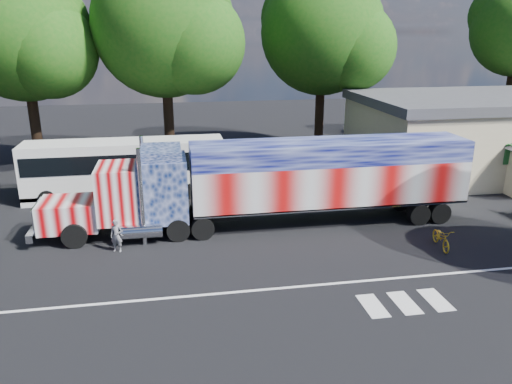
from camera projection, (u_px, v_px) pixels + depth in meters
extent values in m
plane|color=black|center=(268.00, 255.00, 21.57)|extent=(100.00, 100.00, 0.00)
cube|color=silver|center=(284.00, 288.00, 18.76)|extent=(30.00, 0.15, 0.01)
cube|color=silver|center=(373.00, 306.00, 17.53)|extent=(0.70, 1.60, 0.01)
cube|color=silver|center=(405.00, 303.00, 17.73)|extent=(0.70, 1.60, 0.01)
cube|color=silver|center=(436.00, 300.00, 17.93)|extent=(0.70, 1.60, 0.01)
cube|color=black|center=(143.00, 220.00, 23.62)|extent=(9.13, 1.01, 0.30)
cube|color=#CF767A|center=(70.00, 214.00, 22.93)|extent=(2.64, 2.23, 1.32)
cube|color=silver|center=(39.00, 215.00, 22.70)|extent=(0.12, 1.93, 1.18)
cube|color=silver|center=(36.00, 229.00, 22.87)|extent=(0.30, 2.54, 0.37)
cube|color=#CF767A|center=(118.00, 192.00, 23.02)|extent=(1.83, 2.54, 2.54)
cube|color=black|center=(98.00, 184.00, 22.73)|extent=(0.06, 2.13, 0.91)
cube|color=#465382|center=(163.00, 188.00, 23.32)|extent=(2.23, 2.54, 2.94)
cube|color=#465382|center=(161.00, 153.00, 22.81)|extent=(1.83, 2.44, 0.51)
cylinder|color=silver|center=(144.00, 181.00, 24.43)|extent=(0.20, 0.20, 4.47)
cylinder|color=silver|center=(142.00, 198.00, 21.91)|extent=(0.20, 0.20, 4.47)
cylinder|color=silver|center=(144.00, 211.00, 24.87)|extent=(1.83, 0.67, 0.67)
cylinder|color=silver|center=(142.00, 231.00, 22.40)|extent=(1.83, 0.67, 0.67)
cylinder|color=black|center=(75.00, 236.00, 22.13)|extent=(1.12, 0.36, 1.12)
cylinder|color=black|center=(82.00, 218.00, 24.23)|extent=(1.12, 0.36, 1.12)
cylinder|color=black|center=(178.00, 229.00, 22.94)|extent=(1.06, 0.56, 1.06)
cylinder|color=black|center=(177.00, 213.00, 24.94)|extent=(1.06, 0.56, 1.06)
cylinder|color=black|center=(203.00, 228.00, 23.13)|extent=(1.06, 0.56, 1.06)
cylinder|color=black|center=(200.00, 212.00, 25.13)|extent=(1.06, 0.56, 1.06)
cube|color=black|center=(328.00, 204.00, 25.05)|extent=(13.19, 1.12, 0.30)
cube|color=#D07171|center=(329.00, 181.00, 24.69)|extent=(13.60, 2.64, 2.03)
cube|color=#404890|center=(331.00, 151.00, 24.23)|extent=(13.60, 2.64, 1.01)
cube|color=silver|center=(328.00, 201.00, 25.00)|extent=(13.60, 2.64, 0.12)
cube|color=silver|center=(457.00, 165.00, 25.67)|extent=(0.04, 2.54, 2.94)
cylinder|color=black|center=(418.00, 214.00, 24.91)|extent=(1.06, 0.56, 1.06)
cylinder|color=black|center=(399.00, 200.00, 26.91)|extent=(1.06, 0.56, 1.06)
cylinder|color=black|center=(439.00, 212.00, 25.09)|extent=(1.06, 0.56, 1.06)
cylinder|color=black|center=(419.00, 199.00, 27.09)|extent=(1.06, 0.56, 1.06)
cube|color=white|center=(126.00, 169.00, 28.79)|extent=(11.25, 2.44, 3.28)
cube|color=black|center=(125.00, 159.00, 28.61)|extent=(10.87, 2.49, 1.03)
cube|color=black|center=(128.00, 189.00, 29.16)|extent=(11.25, 2.44, 0.23)
cube|color=black|center=(22.00, 171.00, 27.82)|extent=(0.06, 2.16, 1.31)
cylinder|color=black|center=(47.00, 199.00, 27.35)|extent=(0.94, 0.28, 0.94)
cylinder|color=black|center=(56.00, 186.00, 29.55)|extent=(0.94, 0.28, 0.94)
cylinder|color=black|center=(176.00, 192.00, 28.52)|extent=(0.94, 0.28, 0.94)
cylinder|color=black|center=(176.00, 180.00, 30.71)|extent=(0.94, 0.28, 0.94)
cylinder|color=black|center=(191.00, 191.00, 28.66)|extent=(0.94, 0.28, 0.94)
cylinder|color=black|center=(189.00, 180.00, 30.85)|extent=(0.94, 0.28, 0.94)
cube|color=#1E5926|center=(454.00, 157.00, 28.41)|extent=(1.60, 0.08, 1.20)
imported|color=slate|center=(116.00, 236.00, 21.69)|extent=(0.62, 0.50, 1.47)
imported|color=gold|center=(441.00, 238.00, 22.13)|extent=(0.89, 1.89, 0.96)
cylinder|color=black|center=(168.00, 112.00, 34.79)|extent=(0.70, 0.70, 7.69)
sphere|color=#255714|center=(164.00, 25.00, 33.03)|extent=(9.51, 9.51, 9.51)
sphere|color=#255714|center=(194.00, 43.00, 32.34)|extent=(6.66, 6.66, 6.66)
sphere|color=#255714|center=(141.00, 8.00, 33.79)|extent=(6.18, 6.18, 6.18)
cylinder|color=black|center=(34.00, 117.00, 34.19)|extent=(0.70, 0.70, 7.31)
sphere|color=#255714|center=(23.00, 33.00, 32.51)|extent=(8.88, 8.88, 8.88)
sphere|color=#255714|center=(49.00, 50.00, 31.88)|extent=(6.21, 6.21, 6.21)
sphere|color=#255714|center=(5.00, 16.00, 33.22)|extent=(5.77, 5.77, 5.77)
cylinder|color=black|center=(508.00, 100.00, 41.72)|extent=(0.70, 0.70, 7.52)
sphere|color=#255714|center=(500.00, 15.00, 40.53)|extent=(4.87, 4.87, 4.87)
cylinder|color=black|center=(320.00, 105.00, 39.39)|extent=(0.70, 0.70, 7.31)
sphere|color=#255714|center=(323.00, 33.00, 37.71)|extent=(9.37, 9.37, 9.37)
sphere|color=#255714|center=(352.00, 47.00, 37.03)|extent=(6.56, 6.56, 6.56)
sphere|color=#255714|center=(300.00, 18.00, 38.48)|extent=(6.09, 6.09, 6.09)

